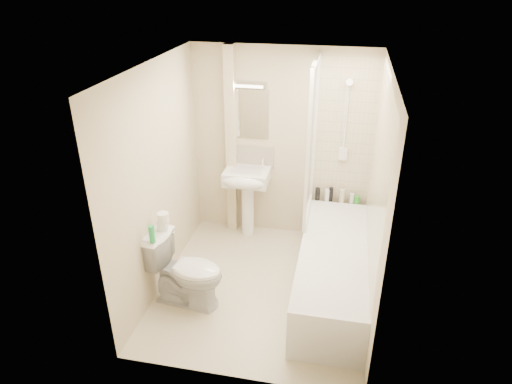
# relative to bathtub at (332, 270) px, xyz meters

# --- Properties ---
(floor) EXTENTS (2.50, 2.50, 0.00)m
(floor) POSITION_rel_bathtub_xyz_m (-0.75, -0.08, -0.29)
(floor) COLOR beige
(floor) RESTS_ON ground
(wall_back) EXTENTS (2.20, 0.02, 2.40)m
(wall_back) POSITION_rel_bathtub_xyz_m (-0.75, 1.17, 0.91)
(wall_back) COLOR beige
(wall_back) RESTS_ON ground
(wall_left) EXTENTS (0.02, 2.50, 2.40)m
(wall_left) POSITION_rel_bathtub_xyz_m (-1.85, -0.08, 0.91)
(wall_left) COLOR beige
(wall_left) RESTS_ON ground
(wall_right) EXTENTS (0.02, 2.50, 2.40)m
(wall_right) POSITION_rel_bathtub_xyz_m (0.35, -0.08, 0.91)
(wall_right) COLOR beige
(wall_right) RESTS_ON ground
(ceiling) EXTENTS (2.20, 2.50, 0.02)m
(ceiling) POSITION_rel_bathtub_xyz_m (-0.75, -0.08, 2.11)
(ceiling) COLOR white
(ceiling) RESTS_ON wall_back
(tile_back) EXTENTS (0.70, 0.01, 1.75)m
(tile_back) POSITION_rel_bathtub_xyz_m (0.00, 1.16, 1.14)
(tile_back) COLOR beige
(tile_back) RESTS_ON wall_back
(tile_right) EXTENTS (0.01, 2.10, 1.75)m
(tile_right) POSITION_rel_bathtub_xyz_m (0.34, 0.00, 1.14)
(tile_right) COLOR beige
(tile_right) RESTS_ON wall_right
(pipe_boxing) EXTENTS (0.12, 0.12, 2.40)m
(pipe_boxing) POSITION_rel_bathtub_xyz_m (-1.37, 1.11, 0.91)
(pipe_boxing) COLOR beige
(pipe_boxing) RESTS_ON ground
(splashback) EXTENTS (0.60, 0.02, 0.30)m
(splashback) POSITION_rel_bathtub_xyz_m (-1.14, 1.16, 0.74)
(splashback) COLOR beige
(splashback) RESTS_ON wall_back
(mirror) EXTENTS (0.46, 0.01, 0.60)m
(mirror) POSITION_rel_bathtub_xyz_m (-1.14, 1.16, 1.29)
(mirror) COLOR white
(mirror) RESTS_ON wall_back
(strip_light) EXTENTS (0.42, 0.07, 0.07)m
(strip_light) POSITION_rel_bathtub_xyz_m (-1.14, 1.14, 1.66)
(strip_light) COLOR silver
(strip_light) RESTS_ON wall_back
(bathtub) EXTENTS (0.70, 2.10, 0.55)m
(bathtub) POSITION_rel_bathtub_xyz_m (0.00, 0.00, 0.00)
(bathtub) COLOR white
(bathtub) RESTS_ON ground
(shower_screen) EXTENTS (0.04, 0.92, 1.80)m
(shower_screen) POSITION_rel_bathtub_xyz_m (-0.35, 0.72, 1.16)
(shower_screen) COLOR white
(shower_screen) RESTS_ON bathtub
(shower_fixture) EXTENTS (0.10, 0.16, 0.99)m
(shower_fixture) POSITION_rel_bathtub_xyz_m (-0.00, 1.11, 1.26)
(shower_fixture) COLOR white
(shower_fixture) RESTS_ON wall_back
(pedestal_sink) EXTENTS (0.55, 0.50, 1.05)m
(pedestal_sink) POSITION_rel_bathtub_xyz_m (-1.14, 0.93, 0.45)
(pedestal_sink) COLOR white
(pedestal_sink) RESTS_ON ground
(bottle_black_a) EXTENTS (0.06, 0.06, 0.16)m
(bottle_black_a) POSITION_rel_bathtub_xyz_m (-0.27, 1.08, 0.34)
(bottle_black_a) COLOR black
(bottle_black_a) RESTS_ON bathtub
(bottle_white_a) EXTENTS (0.06, 0.06, 0.15)m
(bottle_white_a) POSITION_rel_bathtub_xyz_m (-0.14, 1.08, 0.34)
(bottle_white_a) COLOR silver
(bottle_white_a) RESTS_ON bathtub
(bottle_black_b) EXTENTS (0.05, 0.05, 0.18)m
(bottle_black_b) POSITION_rel_bathtub_xyz_m (-0.10, 1.08, 0.35)
(bottle_black_b) COLOR black
(bottle_black_b) RESTS_ON bathtub
(bottle_cream) EXTENTS (0.07, 0.07, 0.17)m
(bottle_cream) POSITION_rel_bathtub_xyz_m (0.04, 1.08, 0.34)
(bottle_cream) COLOR beige
(bottle_cream) RESTS_ON bathtub
(bottle_white_b) EXTENTS (0.05, 0.05, 0.12)m
(bottle_white_b) POSITION_rel_bathtub_xyz_m (0.16, 1.08, 0.32)
(bottle_white_b) COLOR silver
(bottle_white_b) RESTS_ON bathtub
(bottle_green) EXTENTS (0.07, 0.07, 0.09)m
(bottle_green) POSITION_rel_bathtub_xyz_m (0.22, 1.08, 0.31)
(bottle_green) COLOR green
(bottle_green) RESTS_ON bathtub
(toilet) EXTENTS (0.63, 0.88, 0.79)m
(toilet) POSITION_rel_bathtub_xyz_m (-1.47, -0.45, 0.11)
(toilet) COLOR white
(toilet) RESTS_ON ground
(toilet_roll_lower) EXTENTS (0.11, 0.11, 0.10)m
(toilet_roll_lower) POSITION_rel_bathtub_xyz_m (-1.73, -0.35, 0.55)
(toilet_roll_lower) COLOR white
(toilet_roll_lower) RESTS_ON toilet
(toilet_roll_upper) EXTENTS (0.12, 0.12, 0.10)m
(toilet_roll_upper) POSITION_rel_bathtub_xyz_m (-1.71, -0.36, 0.65)
(toilet_roll_upper) COLOR white
(toilet_roll_upper) RESTS_ON toilet_roll_lower
(green_bottle) EXTENTS (0.06, 0.06, 0.18)m
(green_bottle) POSITION_rel_bathtub_xyz_m (-1.73, -0.59, 0.59)
(green_bottle) COLOR green
(green_bottle) RESTS_ON toilet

